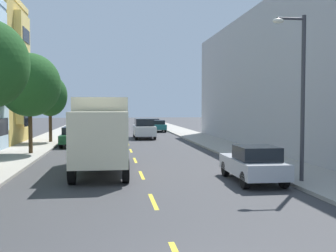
# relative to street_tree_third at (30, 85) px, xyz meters

# --- Properties ---
(ground_plane) EXTENTS (160.00, 160.00, 0.00)m
(ground_plane) POSITION_rel_street_tree_third_xyz_m (6.40, 9.65, -4.43)
(ground_plane) COLOR #38383A
(sidewalk_left) EXTENTS (3.20, 120.00, 0.14)m
(sidewalk_left) POSITION_rel_street_tree_third_xyz_m (-0.70, 7.65, -4.36)
(sidewalk_left) COLOR #A39E93
(sidewalk_left) RESTS_ON ground_plane
(sidewalk_right) EXTENTS (3.20, 120.00, 0.14)m
(sidewalk_right) POSITION_rel_street_tree_third_xyz_m (13.50, 7.65, -4.36)
(sidewalk_right) COLOR #A39E93
(sidewalk_right) RESTS_ON ground_plane
(lane_centerline_dashes) EXTENTS (0.14, 47.20, 0.01)m
(lane_centerline_dashes) POSITION_rel_street_tree_third_xyz_m (6.40, 4.15, -4.43)
(lane_centerline_dashes) COLOR yellow
(lane_centerline_dashes) RESTS_ON ground_plane
(apartment_block_opposite) EXTENTS (10.00, 36.00, 10.13)m
(apartment_block_opposite) POSITION_rel_street_tree_third_xyz_m (20.10, -0.35, 0.64)
(apartment_block_opposite) COLOR #A8A8AD
(apartment_block_opposite) RESTS_ON ground_plane
(street_tree_third) EXTENTS (3.85, 3.85, 6.29)m
(street_tree_third) POSITION_rel_street_tree_third_xyz_m (0.00, 0.00, 0.00)
(street_tree_third) COLOR #47331E
(street_tree_third) RESTS_ON sidewalk_left
(street_tree_farthest) EXTENTS (2.83, 2.83, 5.59)m
(street_tree_farthest) POSITION_rel_street_tree_third_xyz_m (0.00, 8.28, -0.44)
(street_tree_farthest) COLOR #47331E
(street_tree_farthest) RESTS_ON sidewalk_left
(street_lamp) EXTENTS (1.35, 0.28, 6.46)m
(street_lamp) POSITION_rel_street_tree_third_xyz_m (12.34, -11.32, -0.53)
(street_lamp) COLOR #38383D
(street_lamp) RESTS_ON sidewalk_right
(delivery_box_truck) EXTENTS (2.47, 7.73, 3.47)m
(delivery_box_truck) POSITION_rel_street_tree_third_xyz_m (4.60, -6.82, -2.48)
(delivery_box_truck) COLOR beige
(delivery_box_truck) RESTS_ON ground_plane
(parked_hatchback_silver) EXTENTS (1.80, 4.03, 1.50)m
(parked_hatchback_silver) POSITION_rel_street_tree_third_xyz_m (10.77, -10.63, -3.68)
(parked_hatchback_silver) COLOR #B2B5BA
(parked_hatchback_silver) RESTS_ON ground_plane
(parked_sedan_burgundy) EXTENTS (1.92, 4.55, 1.43)m
(parked_sedan_burgundy) POSITION_rel_street_tree_third_xyz_m (10.73, 29.20, -3.68)
(parked_sedan_burgundy) COLOR maroon
(parked_sedan_burgundy) RESTS_ON ground_plane
(parked_wagon_forest) EXTENTS (1.87, 4.72, 1.50)m
(parked_wagon_forest) POSITION_rel_street_tree_third_xyz_m (2.14, 5.74, -3.63)
(parked_wagon_forest) COLOR #194C28
(parked_wagon_forest) RESTS_ON ground_plane
(parked_pickup_charcoal) EXTENTS (2.07, 5.33, 1.73)m
(parked_pickup_charcoal) POSITION_rel_street_tree_third_xyz_m (2.17, 25.73, -3.60)
(parked_pickup_charcoal) COLOR #333338
(parked_pickup_charcoal) RESTS_ON ground_plane
(parked_sedan_navy) EXTENTS (1.89, 4.54, 1.43)m
(parked_sedan_navy) POSITION_rel_street_tree_third_xyz_m (2.06, 31.40, -3.68)
(parked_sedan_navy) COLOR navy
(parked_sedan_navy) RESTS_ON ground_plane
(parked_sedan_teal) EXTENTS (1.90, 4.54, 1.43)m
(parked_sedan_teal) POSITION_rel_street_tree_third_xyz_m (10.71, 22.70, -3.68)
(parked_sedan_teal) COLOR #195B60
(parked_sedan_teal) RESTS_ON ground_plane
(moving_white_sedan) EXTENTS (1.95, 4.80, 1.93)m
(moving_white_sedan) POSITION_rel_street_tree_third_xyz_m (8.20, 12.43, -3.44)
(moving_white_sedan) COLOR silver
(moving_white_sedan) RESTS_ON ground_plane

